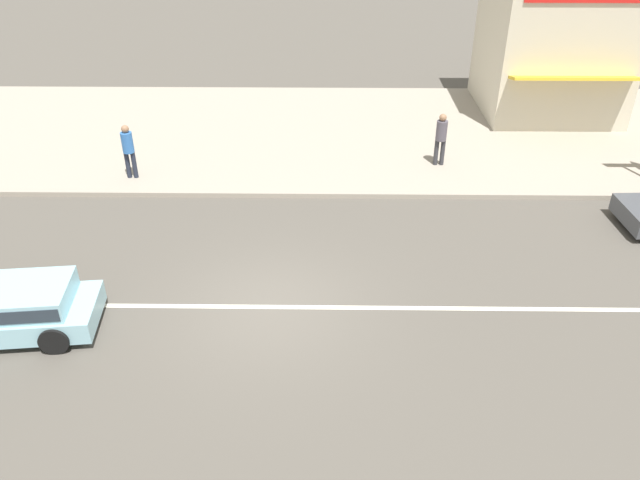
{
  "coord_description": "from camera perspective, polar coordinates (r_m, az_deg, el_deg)",
  "views": [
    {
      "loc": [
        1.24,
        -11.04,
        8.48
      ],
      "look_at": [
        1.07,
        1.57,
        0.8
      ],
      "focal_mm": 35.0,
      "sensor_mm": 36.0,
      "label": 1
    }
  ],
  "objects": [
    {
      "name": "lane_centre_stripe",
      "position": [
        13.97,
        -4.51,
        -6.12
      ],
      "size": [
        50.4,
        0.14,
        0.01
      ],
      "primitive_type": "cube",
      "color": "silver",
      "rests_on": "ground"
    },
    {
      "name": "hatchback_pale_blue_0",
      "position": [
        14.43,
        -26.51,
        -5.62
      ],
      "size": [
        4.01,
        2.03,
        1.1
      ],
      "color": "#93C6D6",
      "rests_on": "ground"
    },
    {
      "name": "kerb_strip",
      "position": [
        22.9,
        -2.42,
        9.79
      ],
      "size": [
        68.0,
        10.0,
        0.15
      ],
      "primitive_type": "cube",
      "color": "#9E9384",
      "rests_on": "ground"
    },
    {
      "name": "ground_plane",
      "position": [
        13.97,
        -4.5,
        -6.13
      ],
      "size": [
        160.0,
        160.0,
        0.0
      ],
      "primitive_type": "plane",
      "color": "#544F47"
    },
    {
      "name": "pedestrian_near_clock",
      "position": [
        19.74,
        -17.14,
        8.09
      ],
      "size": [
        0.34,
        0.34,
        1.68
      ],
      "color": "#232838",
      "rests_on": "kerb_strip"
    },
    {
      "name": "pedestrian_mid_kerb",
      "position": [
        20.12,
        11.01,
        9.36
      ],
      "size": [
        0.34,
        0.34,
        1.69
      ],
      "color": "#333338",
      "rests_on": "kerb_strip"
    },
    {
      "name": "shopfront_mid_block",
      "position": [
        25.82,
        20.54,
        16.64
      ],
      "size": [
        4.9,
        5.74,
        5.18
      ],
      "color": "beige",
      "rests_on": "kerb_strip"
    }
  ]
}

